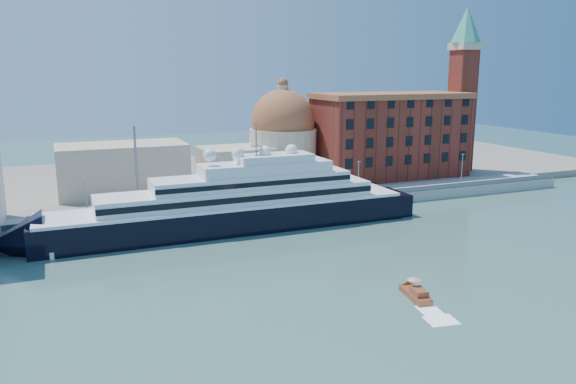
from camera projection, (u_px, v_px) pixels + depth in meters
name	position (u px, v px, depth m)	size (l,w,h in m)	color
ground	(292.00, 263.00, 92.89)	(400.00, 400.00, 0.00)	#39635A
quay	(232.00, 210.00, 123.28)	(180.00, 10.00, 2.50)	gray
land	(189.00, 179.00, 160.31)	(260.00, 72.00, 2.00)	slate
quay_fence	(238.00, 206.00, 118.83)	(180.00, 0.10, 1.20)	slate
superyacht	(219.00, 210.00, 110.47)	(83.42, 11.57, 24.93)	black
service_barge	(82.00, 249.00, 98.31)	(10.63, 4.45, 2.33)	white
water_taxi	(416.00, 293.00, 78.41)	(3.21, 6.74, 3.07)	brown
warehouse	(390.00, 134.00, 156.46)	(43.00, 19.00, 23.25)	maroon
campanile	(463.00, 79.00, 162.34)	(8.40, 8.40, 47.00)	maroon
church	(228.00, 151.00, 145.03)	(66.00, 18.00, 25.50)	beige
lamp_posts	(174.00, 177.00, 115.13)	(120.80, 2.40, 18.00)	slate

